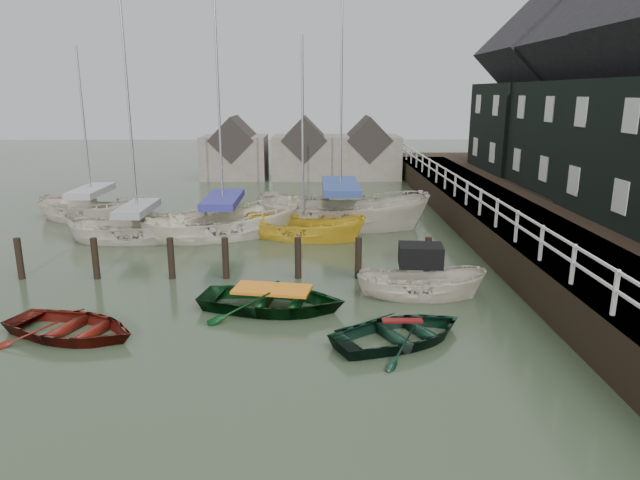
{
  "coord_description": "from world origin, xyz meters",
  "views": [
    {
      "loc": [
        1.79,
        -15.1,
        6.03
      ],
      "look_at": [
        1.92,
        2.68,
        1.4
      ],
      "focal_mm": 32.0,
      "sensor_mm": 36.0,
      "label": 1
    }
  ],
  "objects_px": {
    "rowboat_red": "(72,336)",
    "sailboat_e": "(94,219)",
    "sailboat_a": "(140,238)",
    "motorboat": "(420,293)",
    "sailboat_d": "(340,224)",
    "sailboat_b": "(224,235)",
    "rowboat_dkgreen": "(401,341)",
    "sailboat_c": "(303,237)",
    "rowboat_green": "(273,310)"
  },
  "relations": [
    {
      "from": "sailboat_d",
      "to": "sailboat_c",
      "type": "bearing_deg",
      "value": 156.76
    },
    {
      "from": "rowboat_green",
      "to": "sailboat_b",
      "type": "bearing_deg",
      "value": 27.95
    },
    {
      "from": "rowboat_green",
      "to": "sailboat_d",
      "type": "height_order",
      "value": "sailboat_d"
    },
    {
      "from": "rowboat_green",
      "to": "motorboat",
      "type": "bearing_deg",
      "value": -65.95
    },
    {
      "from": "motorboat",
      "to": "sailboat_a",
      "type": "bearing_deg",
      "value": 62.15
    },
    {
      "from": "rowboat_red",
      "to": "sailboat_c",
      "type": "relative_size",
      "value": 0.39
    },
    {
      "from": "rowboat_dkgreen",
      "to": "sailboat_e",
      "type": "relative_size",
      "value": 0.39
    },
    {
      "from": "sailboat_c",
      "to": "sailboat_e",
      "type": "height_order",
      "value": "sailboat_c"
    },
    {
      "from": "rowboat_red",
      "to": "sailboat_e",
      "type": "relative_size",
      "value": 0.39
    },
    {
      "from": "sailboat_d",
      "to": "sailboat_e",
      "type": "distance_m",
      "value": 11.97
    },
    {
      "from": "sailboat_b",
      "to": "sailboat_e",
      "type": "relative_size",
      "value": 1.25
    },
    {
      "from": "sailboat_b",
      "to": "sailboat_c",
      "type": "xyz_separation_m",
      "value": [
        3.42,
        -0.33,
        -0.05
      ]
    },
    {
      "from": "sailboat_a",
      "to": "sailboat_e",
      "type": "height_order",
      "value": "sailboat_a"
    },
    {
      "from": "sailboat_a",
      "to": "rowboat_green",
      "type": "bearing_deg",
      "value": -144.65
    },
    {
      "from": "rowboat_red",
      "to": "rowboat_dkgreen",
      "type": "xyz_separation_m",
      "value": [
        8.36,
        -0.38,
        0.0
      ]
    },
    {
      "from": "rowboat_green",
      "to": "sailboat_b",
      "type": "xyz_separation_m",
      "value": [
        -2.71,
        8.62,
        0.06
      ]
    },
    {
      "from": "rowboat_dkgreen",
      "to": "sailboat_d",
      "type": "bearing_deg",
      "value": -21.9
    },
    {
      "from": "motorboat",
      "to": "sailboat_c",
      "type": "xyz_separation_m",
      "value": [
        -3.69,
        7.22,
        -0.1
      ]
    },
    {
      "from": "rowboat_dkgreen",
      "to": "sailboat_d",
      "type": "distance_m",
      "value": 12.77
    },
    {
      "from": "rowboat_green",
      "to": "sailboat_c",
      "type": "xyz_separation_m",
      "value": [
        0.71,
        8.28,
        0.01
      ]
    },
    {
      "from": "sailboat_d",
      "to": "sailboat_a",
      "type": "bearing_deg",
      "value": 119.8
    },
    {
      "from": "sailboat_b",
      "to": "sailboat_c",
      "type": "height_order",
      "value": "sailboat_b"
    },
    {
      "from": "rowboat_dkgreen",
      "to": "rowboat_green",
      "type": "bearing_deg",
      "value": 30.96
    },
    {
      "from": "sailboat_a",
      "to": "sailboat_b",
      "type": "distance_m",
      "value": 3.52
    },
    {
      "from": "rowboat_red",
      "to": "sailboat_a",
      "type": "xyz_separation_m",
      "value": [
        -1.19,
        9.74,
        0.07
      ]
    },
    {
      "from": "sailboat_d",
      "to": "sailboat_e",
      "type": "relative_size",
      "value": 1.3
    },
    {
      "from": "sailboat_d",
      "to": "sailboat_b",
      "type": "bearing_deg",
      "value": 123.78
    },
    {
      "from": "rowboat_red",
      "to": "sailboat_e",
      "type": "height_order",
      "value": "sailboat_e"
    },
    {
      "from": "sailboat_a",
      "to": "rowboat_red",
      "type": "bearing_deg",
      "value": -175.49
    },
    {
      "from": "rowboat_green",
      "to": "sailboat_b",
      "type": "relative_size",
      "value": 0.36
    },
    {
      "from": "sailboat_a",
      "to": "sailboat_c",
      "type": "xyz_separation_m",
      "value": [
        6.88,
        0.33,
        -0.06
      ]
    },
    {
      "from": "sailboat_a",
      "to": "sailboat_c",
      "type": "distance_m",
      "value": 6.89
    },
    {
      "from": "rowboat_green",
      "to": "motorboat",
      "type": "relative_size",
      "value": 1.05
    },
    {
      "from": "rowboat_green",
      "to": "sailboat_e",
      "type": "xyz_separation_m",
      "value": [
        -9.53,
        11.77,
        0.06
      ]
    },
    {
      "from": "rowboat_dkgreen",
      "to": "sailboat_d",
      "type": "relative_size",
      "value": 0.3
    },
    {
      "from": "sailboat_c",
      "to": "sailboat_d",
      "type": "xyz_separation_m",
      "value": [
        1.66,
        2.28,
        0.04
      ]
    },
    {
      "from": "rowboat_dkgreen",
      "to": "rowboat_red",
      "type": "bearing_deg",
      "value": 61.01
    },
    {
      "from": "motorboat",
      "to": "sailboat_b",
      "type": "distance_m",
      "value": 10.38
    },
    {
      "from": "sailboat_e",
      "to": "sailboat_b",
      "type": "bearing_deg",
      "value": -93.34
    },
    {
      "from": "sailboat_d",
      "to": "motorboat",
      "type": "bearing_deg",
      "value": -155.09
    },
    {
      "from": "sailboat_a",
      "to": "sailboat_e",
      "type": "xyz_separation_m",
      "value": [
        -3.36,
        3.81,
        -0.01
      ]
    },
    {
      "from": "rowboat_green",
      "to": "sailboat_e",
      "type": "distance_m",
      "value": 15.15
    },
    {
      "from": "sailboat_a",
      "to": "sailboat_d",
      "type": "relative_size",
      "value": 0.97
    },
    {
      "from": "sailboat_a",
      "to": "sailboat_b",
      "type": "relative_size",
      "value": 1.01
    },
    {
      "from": "rowboat_red",
      "to": "sailboat_d",
      "type": "xyz_separation_m",
      "value": [
        7.35,
        12.35,
        0.06
      ]
    },
    {
      "from": "motorboat",
      "to": "sailboat_a",
      "type": "xyz_separation_m",
      "value": [
        -10.58,
        6.89,
        -0.04
      ]
    },
    {
      "from": "sailboat_c",
      "to": "rowboat_dkgreen",
      "type": "bearing_deg",
      "value": -147.91
    },
    {
      "from": "sailboat_b",
      "to": "rowboat_dkgreen",
      "type": "bearing_deg",
      "value": -171.84
    },
    {
      "from": "rowboat_dkgreen",
      "to": "sailboat_d",
      "type": "xyz_separation_m",
      "value": [
        -1.0,
        12.73,
        0.06
      ]
    },
    {
      "from": "rowboat_red",
      "to": "rowboat_green",
      "type": "distance_m",
      "value": 5.29
    }
  ]
}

